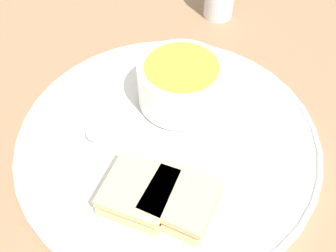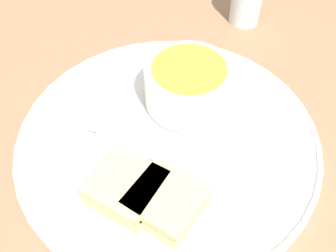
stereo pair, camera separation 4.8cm
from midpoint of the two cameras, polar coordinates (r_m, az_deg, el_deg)
The scene contains 6 objects.
ground_plane at distance 0.51m, azimuth 2.70°, elevation -2.78°, with size 2.40×2.40×0.00m, color #8E6B4C.
plate at distance 0.50m, azimuth 2.75°, elevation -2.05°, with size 0.38×0.38×0.02m.
soup_bowl at distance 0.51m, azimuth 5.66°, elevation 5.80°, with size 0.11×0.11×0.06m.
spoon at distance 0.51m, azimuth -7.04°, elevation 1.01°, with size 0.06×0.10×0.01m.
sandwich_half_near at distance 0.43m, azimuth -2.85°, elevation -9.11°, with size 0.10×0.10×0.03m.
sandwich_half_far at distance 0.42m, azimuth 3.04°, elevation -11.02°, with size 0.10×0.10×0.03m.
Camera 2 is at (0.03, 0.31, 0.40)m, focal length 42.00 mm.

